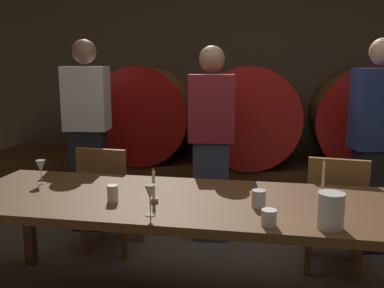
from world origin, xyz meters
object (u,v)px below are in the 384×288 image
Objects in this scene: guest_right at (376,146)px; pitcher at (331,211)px; wine_glass_center at (150,194)px; cup_right at (269,218)px; chair_right at (335,209)px; candle_right at (323,184)px; wine_barrel_right at (363,117)px; guest_left at (88,135)px; wine_glass_left at (41,167)px; chair_left at (108,194)px; guest_center at (211,143)px; wine_barrel_left at (150,112)px; dining_table at (197,208)px; cup_center at (259,199)px; cup_left at (113,193)px; wine_barrel_center at (251,115)px; candle_left at (154,193)px.

guest_right is 9.58× the size of pitcher.
wine_glass_center is 2.05× the size of cup_right.
chair_right is 3.94× the size of candle_right.
candle_right reaches higher than cup_right.
guest_left is (-2.53, -0.96, -0.10)m from wine_barrel_right.
pitcher reaches higher than wine_glass_left.
guest_center reaches higher than chair_left.
wine_barrel_left is 2.31m from dining_table.
candle_right is (1.58, -0.46, 0.30)m from chair_left.
cup_center is (1.44, -0.23, -0.06)m from wine_glass_left.
cup_center is at bearing 151.05° from chair_left.
candle_right is at bearing 2.90° from wine_glass_left.
wine_glass_left is (-1.97, -0.51, 0.35)m from chair_right.
guest_right is 17.39× the size of cup_left.
wine_barrel_center is at bearing 0.00° from wine_barrel_left.
guest_right is 17.39× the size of cup_center.
dining_table is 0.28m from candle_left.
guest_left is 9.66× the size of pitcher.
cup_center is (1.24, -2.19, -0.21)m from wine_barrel_left.
cup_center is (0.84, 0.05, 0.00)m from cup_left.
wine_barrel_center is 0.59× the size of guest_right.
guest_left is (-1.19, 1.15, 0.22)m from dining_table.
cup_left is (-1.19, 0.19, -0.04)m from pitcher.
chair_right is at bearing 36.29° from dining_table.
wine_barrel_center reaches higher than cup_left.
wine_barrel_left is at bearing -113.46° from guest_left.
chair_left is 1.65m from cup_right.
wine_barrel_left is 2.29m from cup_left.
cup_center is at bearing 102.21° from cup_right.
cup_right is at bearing 131.31° from guest_left.
chair_right is (1.78, -1.45, -0.49)m from wine_barrel_left.
wine_barrel_left is 2.49m from candle_right.
wine_glass_center reaches higher than cup_right.
candle_left is at bearing 75.33° from guest_center.
chair_right is at bearing -65.05° from wine_barrel_center.
cup_left and cup_center have the same top height.
wine_barrel_right is 1.73m from guest_center.
wine_barrel_left is at bearing 130.93° from candle_right.
dining_table is 0.80m from pitcher.
wine_barrel_right is 3.12m from wine_glass_left.
wine_barrel_left is 6.41× the size of wine_glass_left.
dining_table is 3.26× the size of chair_right.
dining_table is at bearing 23.47° from candle_left.
cup_center is at bearing -140.12° from candle_right.
wine_glass_center is (-0.20, -0.31, 0.18)m from dining_table.
wine_barrel_center is 1.15× the size of chair_right.
cup_right reaches higher than dining_table.
guest_right is 2.52m from wine_glass_left.
cup_center is at bearing 3.58° from cup_left.
wine_barrel_left is at bearing 106.25° from candle_left.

